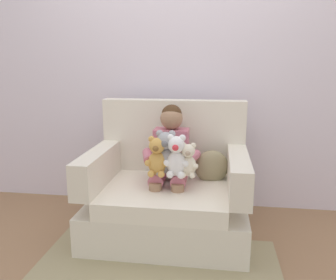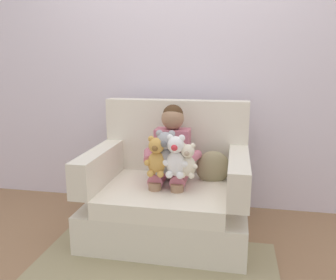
{
  "view_description": "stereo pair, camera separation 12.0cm",
  "coord_description": "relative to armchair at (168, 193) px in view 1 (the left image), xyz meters",
  "views": [
    {
      "loc": [
        0.35,
        -2.43,
        1.29
      ],
      "look_at": [
        0.01,
        -0.05,
        0.75
      ],
      "focal_mm": 37.25,
      "sensor_mm": 36.0,
      "label": 1
    },
    {
      "loc": [
        0.47,
        -2.41,
        1.29
      ],
      "look_at": [
        0.01,
        -0.05,
        0.75
      ],
      "focal_mm": 37.25,
      "sensor_mm": 36.0,
      "label": 2
    }
  ],
  "objects": [
    {
      "name": "ground_plane",
      "position": [
        0.0,
        -0.05,
        -0.31
      ],
      "size": [
        8.0,
        8.0,
        0.0
      ],
      "primitive_type": "plane",
      "color": "#936D4C"
    },
    {
      "name": "back_wall",
      "position": [
        0.0,
        0.64,
        0.99
      ],
      "size": [
        6.0,
        0.1,
        2.6
      ],
      "primitive_type": "cube",
      "color": "silver",
      "rests_on": "ground"
    },
    {
      "name": "armchair",
      "position": [
        0.0,
        0.0,
        0.0
      ],
      "size": [
        1.16,
        0.89,
        0.99
      ],
      "color": "silver",
      "rests_on": "ground"
    },
    {
      "name": "seated_child",
      "position": [
        0.01,
        0.02,
        0.3
      ],
      "size": [
        0.45,
        0.39,
        0.82
      ],
      "rotation": [
        0.0,
        0.0,
        0.02
      ],
      "color": "#C66B7F",
      "rests_on": "armchair"
    },
    {
      "name": "plush_honey",
      "position": [
        -0.05,
        -0.18,
        0.33
      ],
      "size": [
        0.17,
        0.14,
        0.28
      ],
      "rotation": [
        0.0,
        0.0,
        0.11
      ],
      "color": "gold",
      "rests_on": "armchair"
    },
    {
      "name": "plush_grey",
      "position": [
        0.0,
        -0.14,
        0.35
      ],
      "size": [
        0.19,
        0.15,
        0.32
      ],
      "rotation": [
        0.0,
        0.0,
        -0.27
      ],
      "color": "#9E9EA3",
      "rests_on": "armchair"
    },
    {
      "name": "plush_cream",
      "position": [
        0.16,
        -0.17,
        0.31
      ],
      "size": [
        0.14,
        0.12,
        0.24
      ],
      "rotation": [
        0.0,
        0.0,
        0.18
      ],
      "color": "silver",
      "rests_on": "armchair"
    },
    {
      "name": "plush_white",
      "position": [
        0.08,
        -0.18,
        0.34
      ],
      "size": [
        0.18,
        0.15,
        0.3
      ],
      "rotation": [
        0.0,
        0.0,
        0.33
      ],
      "color": "white",
      "rests_on": "armchair"
    },
    {
      "name": "throw_pillow",
      "position": [
        0.32,
        0.11,
        0.19
      ],
      "size": [
        0.28,
        0.16,
        0.26
      ],
      "primitive_type": "ellipsoid",
      "rotation": [
        0.0,
        0.0,
        0.18
      ],
      "color": "#998C66",
      "rests_on": "armchair"
    }
  ]
}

